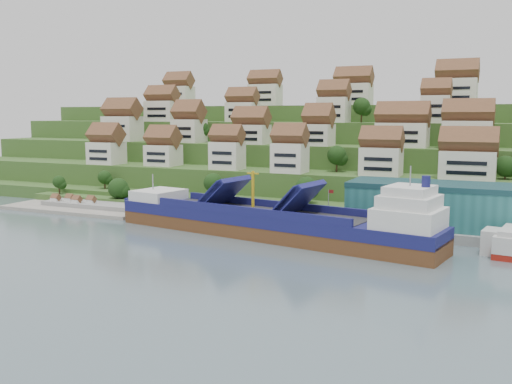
% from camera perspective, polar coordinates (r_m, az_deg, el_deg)
% --- Properties ---
extents(ground, '(300.00, 300.00, 0.00)m').
position_cam_1_polar(ground, '(133.73, -1.49, -4.20)').
color(ground, slate).
rests_on(ground, ground).
extents(quay, '(180.00, 14.00, 2.20)m').
position_cam_1_polar(quay, '(140.34, 8.59, -3.26)').
color(quay, gray).
rests_on(quay, ground).
extents(pebble_beach, '(45.00, 20.00, 1.00)m').
position_cam_1_polar(pebble_beach, '(175.54, -17.01, -1.49)').
color(pebble_beach, gray).
rests_on(pebble_beach, ground).
extents(hillside, '(260.00, 128.00, 31.00)m').
position_cam_1_polar(hillside, '(229.14, 9.88, 3.39)').
color(hillside, '#2D4C1E').
rests_on(hillside, ground).
extents(hillside_village, '(158.71, 62.11, 28.73)m').
position_cam_1_polar(hillside_village, '(186.95, 7.02, 6.63)').
color(hillside_village, silver).
rests_on(hillside_village, ground).
extents(hillside_trees, '(142.12, 62.37, 30.60)m').
position_cam_1_polar(hillside_trees, '(173.34, 3.17, 3.88)').
color(hillside_trees, '#1C3E14').
rests_on(hillside_trees, ground).
extents(warehouse, '(60.00, 15.00, 10.00)m').
position_cam_1_polar(warehouse, '(136.35, 21.93, -1.46)').
color(warehouse, '#276C6B').
rests_on(warehouse, quay).
extents(flagpole, '(1.28, 0.16, 8.00)m').
position_cam_1_polar(flagpole, '(135.14, 7.30, -1.17)').
color(flagpole, gray).
rests_on(flagpole, quay).
extents(beach_huts, '(14.40, 3.70, 2.20)m').
position_cam_1_polar(beach_huts, '(175.71, -17.79, -0.99)').
color(beach_huts, white).
rests_on(beach_huts, pebble_beach).
extents(cargo_ship, '(80.80, 25.84, 17.74)m').
position_cam_1_polar(cargo_ship, '(128.71, 2.02, -3.15)').
color(cargo_ship, '#59341B').
rests_on(cargo_ship, ground).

